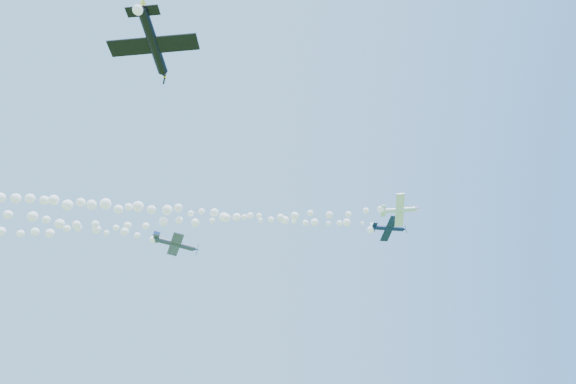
{
  "coord_description": "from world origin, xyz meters",
  "views": [
    {
      "loc": [
        1.99,
        -60.33,
        2.0
      ],
      "look_at": [
        6.95,
        -6.56,
        47.3
      ],
      "focal_mm": 30.0,
      "sensor_mm": 36.0,
      "label": 1
    }
  ],
  "objects": [
    {
      "name": "plane_white",
      "position": [
        25.89,
        -0.09,
        50.33
      ],
      "size": [
        6.42,
        6.61,
        2.07
      ],
      "rotation": [
        -0.27,
        -0.02,
        -0.18
      ],
      "color": "white"
    },
    {
      "name": "plane_black",
      "position": [
        -7.11,
        -36.57,
        37.33
      ],
      "size": [
        7.66,
        7.22,
        2.09
      ],
      "rotation": [
        -0.03,
        -0.02,
        1.4
      ],
      "color": "black"
    },
    {
      "name": "plane_grey",
      "position": [
        -9.1,
        -0.08,
        41.52
      ],
      "size": [
        7.0,
        7.43,
        2.63
      ],
      "rotation": [
        0.12,
        0.08,
        0.26
      ],
      "color": "#383C51"
    },
    {
      "name": "smoke_trail_white",
      "position": [
        -17.27,
        7.67,
        50.02
      ],
      "size": [
        82.58,
        16.77,
        2.77
      ],
      "primitive_type": null,
      "color": "white"
    },
    {
      "name": "plane_navy",
      "position": [
        26.27,
        7.4,
        52.0
      ],
      "size": [
        6.72,
        7.0,
        1.84
      ],
      "rotation": [
        -0.08,
        -0.03,
        0.05
      ],
      "color": "#0D1A3A"
    },
    {
      "name": "smoke_trail_navy",
      "position": [
        -8.83,
        5.59,
        51.79
      ],
      "size": [
        66.23,
        5.72,
        2.65
      ],
      "primitive_type": null,
      "color": "white"
    }
  ]
}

